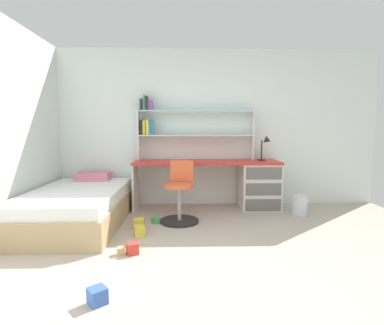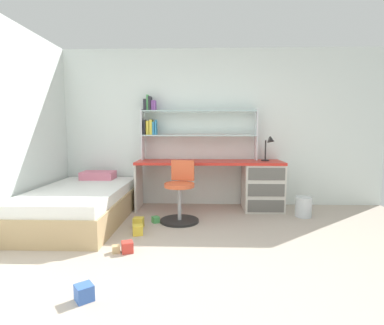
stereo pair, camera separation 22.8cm
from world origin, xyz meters
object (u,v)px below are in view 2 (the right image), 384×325
Objects in this scene: desk_lamp at (270,144)px; waste_bin at (303,207)px; bookshelf_hutch at (184,124)px; bed_platform at (80,204)px; toy_block_natural_1 at (116,249)px; toy_block_yellow_5 at (138,230)px; swivel_chair at (180,197)px; toy_block_blue_2 at (84,293)px; toy_block_yellow_3 at (138,223)px; desk at (248,182)px; toy_block_green_4 at (156,220)px; toy_block_red_0 at (127,247)px.

waste_bin is at bearing -44.16° from desk_lamp.
bed_platform is (-1.35, -0.86, -1.10)m from bookshelf_hutch.
toy_block_yellow_5 is (0.11, 0.52, 0.02)m from toy_block_natural_1.
desk_lamp is at bearing 135.84° from waste_bin.
desk_lamp is 0.47× the size of swivel_chair.
swivel_chair is 10.91× the size of toy_block_natural_1.
toy_block_blue_2 reaches higher than toy_block_natural_1.
toy_block_yellow_3 is (0.06, 0.78, 0.03)m from toy_block_natural_1.
bed_platform is 26.51× the size of toy_block_natural_1.
toy_block_blue_2 is at bearing -126.41° from desk_lamp.
swivel_chair is at bearing -171.34° from waste_bin.
desk is 1.82m from toy_block_yellow_3.
toy_block_yellow_5 is (0.88, -0.50, -0.17)m from bed_platform.
toy_block_green_4 reaches higher than toy_block_natural_1.
toy_block_yellow_3 is (-1.84, -0.94, -0.94)m from desk_lamp.
toy_block_yellow_5 is (-0.14, -0.46, 0.02)m from toy_block_green_4.
desk_lamp is 3.48× the size of toy_block_red_0.
toy_block_natural_1 is (-2.30, -1.33, -0.11)m from waste_bin.
waste_bin is at bearing 5.65° from bed_platform.
bed_platform is 1.03m from toy_block_yellow_5.
toy_block_yellow_5 is (0.10, 1.36, -0.00)m from toy_block_blue_2.
bed_platform reaches higher than toy_block_yellow_3.
waste_bin is (3.08, 0.30, -0.09)m from bed_platform.
toy_block_green_4 is (-1.33, -0.73, -0.38)m from desk.
toy_block_yellow_5 is (-2.20, -0.81, -0.08)m from waste_bin.
bookshelf_hutch is (-1.00, 0.17, 0.90)m from desk.
bookshelf_hutch reaches higher than desk_lamp.
bed_platform is (-2.67, -0.70, -0.78)m from desk_lamp.
toy_block_blue_2 is (-0.10, -0.86, 0.00)m from toy_block_red_0.
toy_block_yellow_3 is (0.83, -0.24, -0.17)m from bed_platform.
bookshelf_hutch is 21.46× the size of toy_block_green_4.
bookshelf_hutch is at bearing 76.00° from toy_block_red_0.
bookshelf_hutch is 4.73× the size of desk_lamp.
desk_lamp is 3.27× the size of toy_block_blue_2.
bed_platform is at bearing 177.72° from toy_block_green_4.
desk is at bearing 152.12° from waste_bin.
bed_platform reaches higher than toy_block_red_0.
desk is 5.83× the size of desk_lamp.
toy_block_blue_2 and toy_block_yellow_5 have the same top height.
desk is 0.86m from waste_bin.
bed_platform is 17.96× the size of toy_block_red_0.
toy_block_red_0 is at bearing -130.93° from desk.
bed_platform reaches higher than toy_block_natural_1.
bed_platform is at bearing 127.12° from toy_block_natural_1.
toy_block_red_0 is at bearing -113.60° from swivel_chair.
bed_platform is 16.98× the size of toy_block_yellow_5.
toy_block_blue_2 reaches higher than toy_block_green_4.
desk is at bearing 32.58° from swivel_chair.
swivel_chair is at bearing -90.48° from bookshelf_hutch.
toy_block_yellow_3 is at bearing 93.72° from toy_block_red_0.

